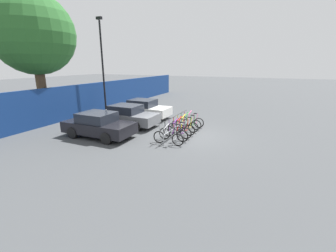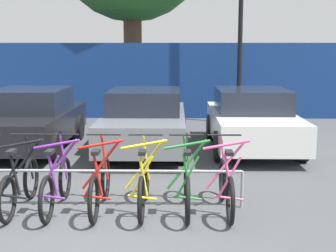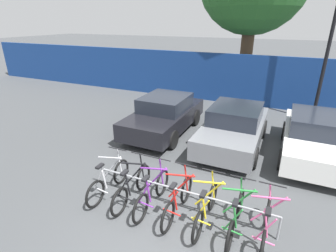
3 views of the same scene
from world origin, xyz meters
TOP-DOWN VIEW (x-y plane):
  - ground_plane at (0.00, 0.00)m, footprint 120.00×120.00m
  - hoarding_wall at (0.00, 9.50)m, footprint 36.00×0.16m
  - bike_rack at (-0.07, 0.68)m, footprint 4.20×0.04m
  - bicycle_black at (-1.24, 0.53)m, footprint 0.68×1.71m
  - bicycle_purple at (-0.70, 0.53)m, footprint 0.68×1.71m
  - bicycle_red at (-0.07, 0.53)m, footprint 0.68×1.71m
  - bicycle_yellow at (0.57, 0.53)m, footprint 0.68×1.71m
  - bicycle_green at (1.19, 0.53)m, footprint 0.68×1.71m
  - bicycle_pink at (1.76, 0.53)m, footprint 0.68×1.71m
  - car_black at (-2.34, 4.64)m, footprint 1.91×4.04m
  - car_grey at (0.31, 4.52)m, footprint 1.91×4.09m
  - car_white at (2.77, 4.72)m, footprint 1.91×4.06m

SIDE VIEW (x-z plane):
  - ground_plane at x=0.00m, z-range 0.00..0.00m
  - bicycle_black at x=-1.24m, z-range -0.15..0.90m
  - bicycle_purple at x=-0.70m, z-range -0.15..0.90m
  - bicycle_red at x=-0.07m, z-range -0.15..0.90m
  - bicycle_yellow at x=0.57m, z-range -0.15..0.90m
  - bicycle_green at x=1.19m, z-range -0.15..0.90m
  - bicycle_pink at x=1.76m, z-range -0.15..0.90m
  - bike_rack at x=-0.07m, z-range 0.21..0.78m
  - car_black at x=-2.34m, z-range -0.01..1.39m
  - car_white at x=2.77m, z-range -0.01..1.39m
  - car_grey at x=0.31m, z-range -0.01..1.39m
  - hoarding_wall at x=0.00m, z-range 0.00..2.48m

